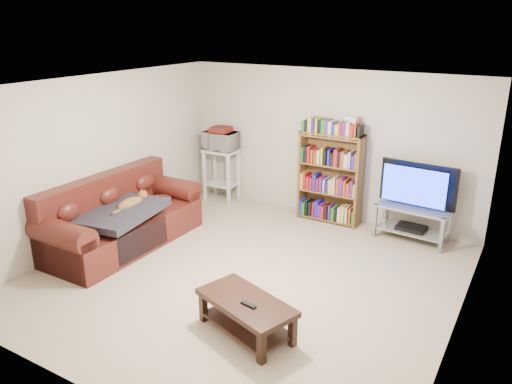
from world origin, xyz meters
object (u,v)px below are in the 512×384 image
Objects in this scene: sofa at (120,221)px; bookshelf at (330,177)px; coffee_table at (246,310)px; tv_stand at (412,218)px.

bookshelf reaches higher than sofa.
coffee_table is 3.38m from bookshelf.
sofa is at bearing 179.36° from coffee_table.
coffee_table is 0.82× the size of bookshelf.
bookshelf is at bearing 116.45° from coffee_table.
bookshelf is (2.27, 2.37, 0.40)m from sofa.
sofa is 2.20× the size of tv_stand.
bookshelf reaches higher than tv_stand.
bookshelf reaches higher than coffee_table.
coffee_table is at bearing -101.17° from tv_stand.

